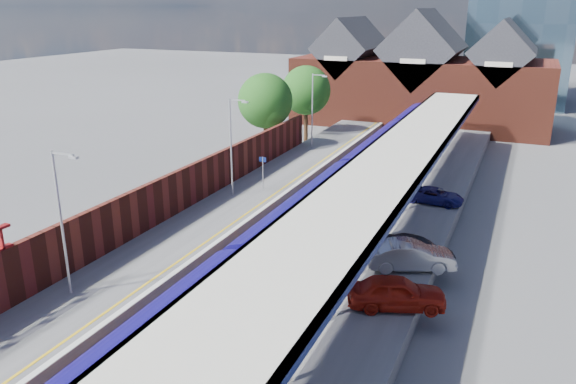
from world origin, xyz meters
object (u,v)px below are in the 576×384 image
object	(u,v)px
train	(352,181)
platform_sign	(263,167)
parked_car_blue	(435,196)
parked_car_red	(397,292)
lamp_post_c	(233,141)
lamp_post_d	(314,106)
parked_car_silver	(411,255)
parked_car_dark	(417,248)
lamp_post_b	(63,215)

from	to	relation	value
train	platform_sign	distance (m)	6.62
train	parked_car_blue	world-z (taller)	train
parked_car_blue	parked_car_red	bearing A→B (deg)	-172.43
lamp_post_c	lamp_post_d	world-z (taller)	same
parked_car_red	platform_sign	bearing A→B (deg)	24.70
lamp_post_c	parked_car_blue	bearing A→B (deg)	16.15
lamp_post_d	parked_car_blue	distance (m)	18.52
parked_car_blue	platform_sign	bearing A→B (deg)	103.62
lamp_post_d	parked_car_blue	world-z (taller)	lamp_post_d
lamp_post_c	parked_car_red	world-z (taller)	lamp_post_c
parked_car_blue	parked_car_silver	bearing A→B (deg)	-172.54
platform_sign	parked_car_dark	xyz separation A→B (m)	(12.88, -7.62, -1.09)
parked_car_dark	parked_car_blue	size ratio (longest dim) A/B	1.07
lamp_post_d	parked_car_silver	size ratio (longest dim) A/B	1.55
parked_car_silver	parked_car_blue	size ratio (longest dim) A/B	1.16
train	lamp_post_b	world-z (taller)	lamp_post_b
platform_sign	parked_car_dark	distance (m)	15.00
parked_car_silver	parked_car_dark	bearing A→B (deg)	-25.34
parked_car_dark	parked_car_blue	bearing A→B (deg)	10.66
platform_sign	parked_car_blue	xyz separation A→B (m)	(12.27, 1.95, -1.15)
lamp_post_c	parked_car_red	xyz separation A→B (m)	(14.42, -11.18, -3.24)
lamp_post_c	platform_sign	world-z (taller)	lamp_post_c
train	parked_car_red	distance (m)	15.75
lamp_post_d	parked_car_dark	size ratio (longest dim) A/B	1.69
parked_car_silver	lamp_post_d	bearing A→B (deg)	8.77
lamp_post_d	parked_car_silver	xyz separation A→B (m)	(14.18, -22.99, -3.25)
lamp_post_d	platform_sign	world-z (taller)	lamp_post_d
train	parked_car_red	bearing A→B (deg)	-65.37
lamp_post_b	train	bearing A→B (deg)	67.68
lamp_post_b	platform_sign	distance (m)	18.20
lamp_post_c	parked_car_dark	distance (m)	15.68
parked_car_silver	parked_car_dark	size ratio (longest dim) A/B	1.09
train	lamp_post_b	xyz separation A→B (m)	(-7.86, -19.13, 2.87)
parked_car_red	train	bearing A→B (deg)	4.61
lamp_post_d	parked_car_dark	xyz separation A→B (m)	(14.24, -21.62, -3.39)
lamp_post_c	platform_sign	distance (m)	3.34
parked_car_blue	lamp_post_c	bearing A→B (deg)	110.75
parked_car_silver	parked_car_dark	distance (m)	1.37
platform_sign	parked_car_dark	bearing A→B (deg)	-30.63
train	platform_sign	size ratio (longest dim) A/B	26.36
lamp_post_b	lamp_post_d	size ratio (longest dim) A/B	1.00
lamp_post_c	parked_car_blue	xyz separation A→B (m)	(13.63, 3.95, -3.45)
train	lamp_post_d	size ratio (longest dim) A/B	9.42
train	parked_car_silver	world-z (taller)	train
train	lamp_post_c	bearing A→B (deg)	-158.27
lamp_post_b	lamp_post_c	xyz separation A→B (m)	(0.00, 16.00, 0.00)
train	parked_car_dark	size ratio (longest dim) A/B	15.88
lamp_post_b	platform_sign	xyz separation A→B (m)	(1.36, 18.00, -2.30)
parked_car_blue	lamp_post_b	bearing A→B (deg)	150.25
train	parked_car_blue	xyz separation A→B (m)	(5.78, 0.82, -0.58)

